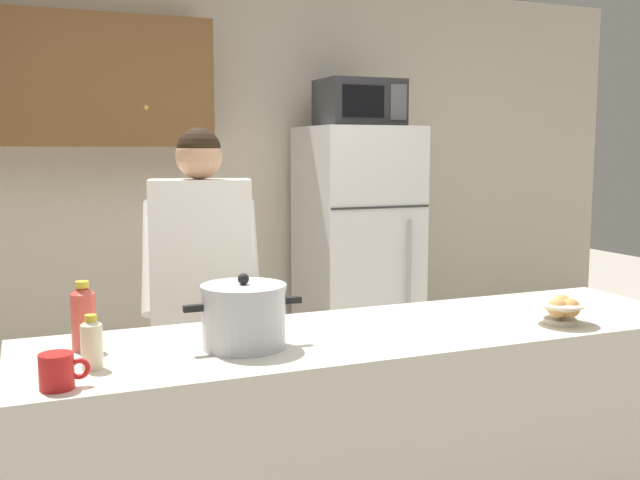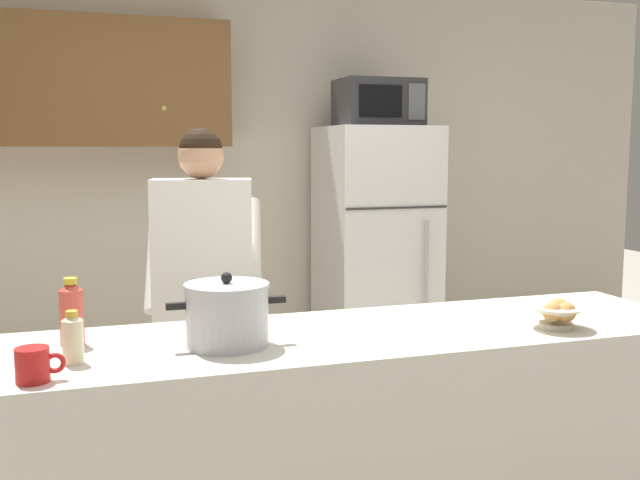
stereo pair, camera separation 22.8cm
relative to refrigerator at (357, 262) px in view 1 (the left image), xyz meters
The scene contains 10 objects.
back_wall_unit 1.27m from the refrigerator, 159.18° to the left, with size 6.00×0.48×2.60m.
kitchen_island 2.04m from the refrigerator, 112.94° to the right, with size 2.44×0.68×0.92m, color silver.
refrigerator is the anchor object (origin of this frame).
microwave 0.98m from the refrigerator, 89.93° to the right, with size 0.48×0.37×0.28m.
person_near_pot 1.67m from the refrigerator, 138.38° to the right, with size 0.56×0.49×1.63m.
cooking_pot 2.30m from the refrigerator, 124.20° to the right, with size 0.38×0.27×0.24m.
coffee_mug 2.80m from the refrigerator, 131.48° to the right, with size 0.13×0.09×0.10m.
bread_bowl 2.04m from the refrigerator, 94.12° to the right, with size 0.21×0.21×0.10m.
bottle_near_edge 2.63m from the refrigerator, 131.99° to the right, with size 0.06×0.06×0.16m.
bottle_mid_counter 2.48m from the refrigerator, 135.42° to the right, with size 0.08×0.08×0.22m.
Camera 1 is at (-1.14, -2.22, 1.55)m, focal length 40.90 mm.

